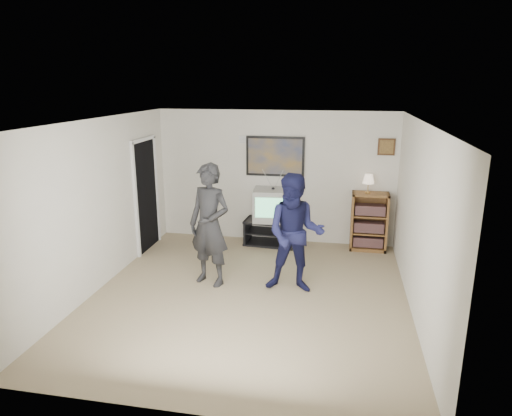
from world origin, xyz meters
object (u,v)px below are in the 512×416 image
(crt_television, at_px, (273,205))
(bookshelf, at_px, (369,222))
(media_stand, at_px, (271,232))
(person_short, at_px, (295,234))
(person_tall, at_px, (210,225))

(crt_television, distance_m, bookshelf, 1.79)
(media_stand, distance_m, crt_television, 0.54)
(media_stand, bearing_deg, crt_television, 4.37)
(bookshelf, bearing_deg, person_short, -120.47)
(crt_television, distance_m, person_tall, 2.01)
(bookshelf, bearing_deg, person_tall, -141.50)
(crt_television, bearing_deg, person_tall, -114.23)
(person_short, bearing_deg, person_tall, 178.47)
(crt_television, bearing_deg, person_short, -76.86)
(media_stand, distance_m, person_short, 2.12)
(bookshelf, xyz_separation_m, person_tall, (-2.44, -1.94, 0.40))
(bookshelf, bearing_deg, crt_television, -178.38)
(crt_television, relative_size, person_tall, 0.38)
(media_stand, height_order, bookshelf, bookshelf)
(person_tall, xyz_separation_m, person_short, (1.29, -0.02, -0.05))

